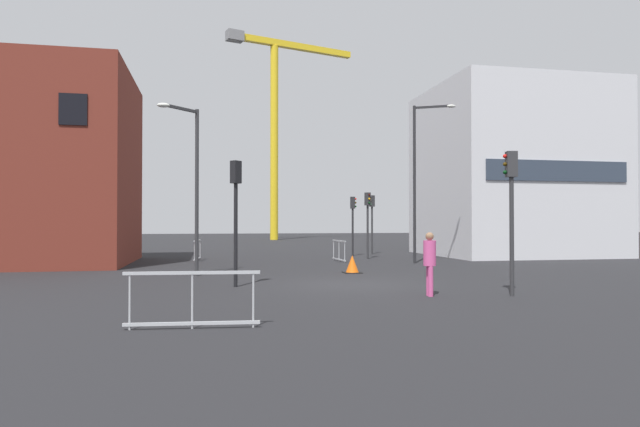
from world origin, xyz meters
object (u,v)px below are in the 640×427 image
at_px(streetlamp_tall, 420,170).
at_px(traffic_light_crosswalk, 511,199).
at_px(traffic_cone_orange, 352,265).
at_px(traffic_light_verge, 236,202).
at_px(traffic_light_island, 353,216).
at_px(pedestrian_walking, 430,259).
at_px(traffic_light_corner, 372,214).
at_px(streetlamp_short, 192,175).
at_px(construction_crane, 276,108).
at_px(traffic_light_far, 368,214).

xyz_separation_m(streetlamp_tall, traffic_light_crosswalk, (-1.96, -11.65, -1.90)).
distance_m(streetlamp_tall, traffic_cone_orange, 7.48).
bearing_deg(traffic_light_crosswalk, traffic_light_verge, 153.62).
relative_size(streetlamp_tall, traffic_light_island, 2.20).
distance_m(traffic_light_island, pedestrian_walking, 17.67).
height_order(streetlamp_tall, traffic_cone_orange, streetlamp_tall).
xyz_separation_m(streetlamp_tall, pedestrian_walking, (-4.16, -11.24, -3.54)).
bearing_deg(pedestrian_walking, streetlamp_tall, 69.68).
bearing_deg(traffic_light_corner, streetlamp_short, -131.16).
xyz_separation_m(construction_crane, traffic_light_crosswalk, (0.64, -48.46, -12.32)).
bearing_deg(traffic_light_verge, pedestrian_walking, -32.21).
distance_m(traffic_light_crosswalk, traffic_light_corner, 19.53).
height_order(traffic_light_crosswalk, pedestrian_walking, traffic_light_crosswalk).
height_order(traffic_light_crosswalk, traffic_light_verge, traffic_light_crosswalk).
xyz_separation_m(construction_crane, traffic_cone_orange, (-1.89, -41.05, -14.64)).
bearing_deg(traffic_light_crosswalk, traffic_light_far, 88.46).
relative_size(construction_crane, traffic_light_crosswalk, 5.82).
bearing_deg(construction_crane, traffic_light_verge, -98.39).
bearing_deg(construction_crane, traffic_cone_orange, -92.64).
relative_size(traffic_light_crosswalk, traffic_light_verge, 1.01).
height_order(traffic_light_verge, traffic_light_island, traffic_light_verge).
distance_m(traffic_light_verge, traffic_cone_orange, 6.49).
bearing_deg(streetlamp_short, pedestrian_walking, -46.65).
relative_size(traffic_light_verge, traffic_light_far, 1.08).
relative_size(traffic_light_verge, traffic_cone_orange, 5.59).
bearing_deg(traffic_light_island, traffic_cone_orange, -104.87).
bearing_deg(traffic_light_island, traffic_light_far, -86.15).
bearing_deg(traffic_cone_orange, traffic_light_island, 75.13).
xyz_separation_m(traffic_light_verge, traffic_light_corner, (9.15, 15.84, -0.15)).
distance_m(traffic_light_corner, pedestrian_walking, 19.52).
height_order(construction_crane, streetlamp_tall, construction_crane).
distance_m(pedestrian_walking, traffic_cone_orange, 7.03).
xyz_separation_m(streetlamp_short, traffic_light_far, (9.12, 8.00, -1.31)).
height_order(construction_crane, traffic_cone_orange, construction_crane).
height_order(streetlamp_short, traffic_light_corner, streetlamp_short).
xyz_separation_m(streetlamp_short, traffic_cone_orange, (6.18, 0.09, -3.43)).
bearing_deg(streetlamp_short, streetlamp_tall, 22.10).
bearing_deg(traffic_light_far, traffic_light_island, 93.85).
xyz_separation_m(pedestrian_walking, traffic_cone_orange, (-0.34, 6.99, -0.68)).
height_order(streetlamp_tall, traffic_light_corner, streetlamp_tall).
bearing_deg(pedestrian_walking, traffic_light_far, 80.07).
height_order(traffic_light_far, pedestrian_walking, traffic_light_far).
xyz_separation_m(traffic_light_island, traffic_light_corner, (1.65, 1.58, 0.11)).
bearing_deg(traffic_light_far, traffic_light_crosswalk, -91.54).
xyz_separation_m(construction_crane, streetlamp_tall, (2.61, -36.81, -10.42)).
bearing_deg(traffic_light_island, streetlamp_short, -130.33).
relative_size(streetlamp_short, pedestrian_walking, 3.61).
height_order(traffic_light_island, traffic_cone_orange, traffic_light_island).
distance_m(streetlamp_short, traffic_light_crosswalk, 11.43).
height_order(traffic_light_verge, traffic_light_far, traffic_light_verge).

